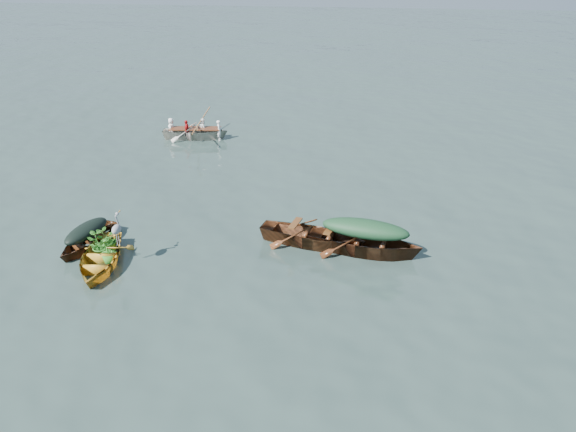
{
  "coord_description": "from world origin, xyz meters",
  "views": [
    {
      "loc": [
        2.95,
        -13.66,
        7.87
      ],
      "look_at": [
        0.78,
        1.41,
        0.5
      ],
      "focal_mm": 35.0,
      "sensor_mm": 36.0,
      "label": 1
    }
  ],
  "objects_px": {
    "green_tarp_boat": "(364,253)",
    "dark_covered_boat": "(89,246)",
    "rowed_boat": "(196,139)",
    "yellow_dinghy": "(101,266)",
    "open_wooden_boat": "(312,245)",
    "heron": "(117,235)"
  },
  "relations": [
    {
      "from": "yellow_dinghy",
      "to": "dark_covered_boat",
      "type": "relative_size",
      "value": 1.11
    },
    {
      "from": "dark_covered_boat",
      "to": "rowed_boat",
      "type": "relative_size",
      "value": 0.75
    },
    {
      "from": "green_tarp_boat",
      "to": "heron",
      "type": "xyz_separation_m",
      "value": [
        -6.53,
        -1.6,
        0.93
      ]
    },
    {
      "from": "yellow_dinghy",
      "to": "green_tarp_boat",
      "type": "xyz_separation_m",
      "value": [
        7.06,
        1.76,
        0.0
      ]
    },
    {
      "from": "green_tarp_boat",
      "to": "dark_covered_boat",
      "type": "bearing_deg",
      "value": 105.27
    },
    {
      "from": "dark_covered_boat",
      "to": "rowed_boat",
      "type": "height_order",
      "value": "rowed_boat"
    },
    {
      "from": "yellow_dinghy",
      "to": "heron",
      "type": "xyz_separation_m",
      "value": [
        0.53,
        0.16,
        0.93
      ]
    },
    {
      "from": "green_tarp_boat",
      "to": "heron",
      "type": "relative_size",
      "value": 4.86
    },
    {
      "from": "yellow_dinghy",
      "to": "dark_covered_boat",
      "type": "distance_m",
      "value": 1.31
    },
    {
      "from": "rowed_boat",
      "to": "open_wooden_boat",
      "type": "bearing_deg",
      "value": -152.87
    },
    {
      "from": "yellow_dinghy",
      "to": "rowed_boat",
      "type": "height_order",
      "value": "rowed_boat"
    },
    {
      "from": "dark_covered_boat",
      "to": "open_wooden_boat",
      "type": "bearing_deg",
      "value": 21.0
    },
    {
      "from": "yellow_dinghy",
      "to": "open_wooden_boat",
      "type": "height_order",
      "value": "open_wooden_boat"
    },
    {
      "from": "dark_covered_boat",
      "to": "rowed_boat",
      "type": "distance_m",
      "value": 10.13
    },
    {
      "from": "open_wooden_boat",
      "to": "dark_covered_boat",
      "type": "bearing_deg",
      "value": 111.02
    },
    {
      "from": "yellow_dinghy",
      "to": "dark_covered_boat",
      "type": "bearing_deg",
      "value": 118.6
    },
    {
      "from": "dark_covered_boat",
      "to": "rowed_boat",
      "type": "bearing_deg",
      "value": 101.02
    },
    {
      "from": "yellow_dinghy",
      "to": "open_wooden_boat",
      "type": "relative_size",
      "value": 0.79
    },
    {
      "from": "open_wooden_boat",
      "to": "rowed_boat",
      "type": "relative_size",
      "value": 1.06
    },
    {
      "from": "green_tarp_boat",
      "to": "rowed_boat",
      "type": "distance_m",
      "value": 12.15
    },
    {
      "from": "open_wooden_boat",
      "to": "heron",
      "type": "relative_size",
      "value": 4.71
    },
    {
      "from": "green_tarp_boat",
      "to": "heron",
      "type": "bearing_deg",
      "value": 113.63
    }
  ]
}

